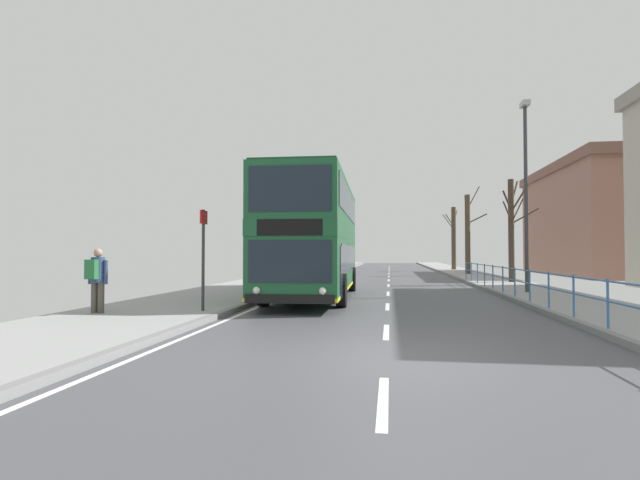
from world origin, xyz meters
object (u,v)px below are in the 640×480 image
object	(u,v)px
bus_stop_sign_near	(203,248)
bare_tree_far_00	(454,237)
bare_tree_far_02	(512,227)
pedestrian_with_backpack	(97,276)
background_building_01	(614,219)
street_lamp_far_side	(526,181)
bare_tree_far_01	(468,233)
double_decker_bus_main	(315,237)

from	to	relation	value
bus_stop_sign_near	bare_tree_far_00	size ratio (longest dim) A/B	0.47
bare_tree_far_00	bare_tree_far_02	world-z (taller)	bare_tree_far_00
bare_tree_far_00	bare_tree_far_02	distance (m)	18.96
bare_tree_far_02	bus_stop_sign_near	bearing A→B (deg)	-128.33
pedestrian_with_backpack	bus_stop_sign_near	world-z (taller)	bus_stop_sign_near
pedestrian_with_backpack	bare_tree_far_00	size ratio (longest dim) A/B	0.29
background_building_01	bus_stop_sign_near	bearing A→B (deg)	-129.35
street_lamp_far_side	bare_tree_far_00	distance (m)	25.77
bus_stop_sign_near	bare_tree_far_02	xyz separation A→B (m)	(11.28, 14.27, 1.22)
bare_tree_far_02	bare_tree_far_00	bearing A→B (deg)	91.68
bare_tree_far_00	background_building_01	world-z (taller)	background_building_01
pedestrian_with_backpack	bare_tree_far_02	xyz separation A→B (m)	(13.75, 15.19, 1.92)
pedestrian_with_backpack	bare_tree_far_00	bearing A→B (deg)	68.87
bare_tree_far_01	background_building_01	distance (m)	11.05
double_decker_bus_main	street_lamp_far_side	world-z (taller)	street_lamp_far_side
street_lamp_far_side	bare_tree_far_00	size ratio (longest dim) A/B	1.31
double_decker_bus_main	bare_tree_far_00	distance (m)	29.04
pedestrian_with_backpack	background_building_01	xyz separation A→B (m)	(23.88, 27.03, 3.08)
bus_stop_sign_near	background_building_01	xyz separation A→B (m)	(21.41, 26.12, 2.38)
street_lamp_far_side	background_building_01	distance (m)	21.73
bare_tree_far_00	bare_tree_far_02	size ratio (longest dim) A/B	1.05
bus_stop_sign_near	street_lamp_far_side	distance (m)	12.95
bare_tree_far_00	bare_tree_far_01	size ratio (longest dim) A/B	0.89
double_decker_bus_main	background_building_01	size ratio (longest dim) A/B	0.68
bus_stop_sign_near	background_building_01	bearing A→B (deg)	50.65
street_lamp_far_side	bare_tree_far_01	distance (m)	16.74
pedestrian_with_backpack	bare_tree_far_01	bearing A→B (deg)	62.53
double_decker_bus_main	bare_tree_far_01	size ratio (longest dim) A/B	1.64
street_lamp_far_side	bare_tree_far_01	bearing A→B (deg)	88.70
background_building_01	bare_tree_far_02	bearing A→B (deg)	-130.53
background_building_01	double_decker_bus_main	bearing A→B (deg)	-133.06
background_building_01	bare_tree_far_01	bearing A→B (deg)	-169.87
double_decker_bus_main	bare_tree_far_00	world-z (taller)	bare_tree_far_00
bus_stop_sign_near	pedestrian_with_backpack	bearing A→B (deg)	-159.59
bare_tree_far_01	background_building_01	size ratio (longest dim) A/B	0.41
background_building_01	street_lamp_far_side	bearing A→B (deg)	-121.04
bare_tree_far_01	background_building_01	xyz separation A→B (m)	(10.83, 1.93, 1.03)
pedestrian_with_backpack	street_lamp_far_side	world-z (taller)	street_lamp_far_side
street_lamp_far_side	background_building_01	bearing A→B (deg)	58.96
double_decker_bus_main	bare_tree_far_01	world-z (taller)	bare_tree_far_01
bare_tree_far_00	bare_tree_far_01	bearing A→B (deg)	-90.91
street_lamp_far_side	bare_tree_far_02	size ratio (longest dim) A/B	1.38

